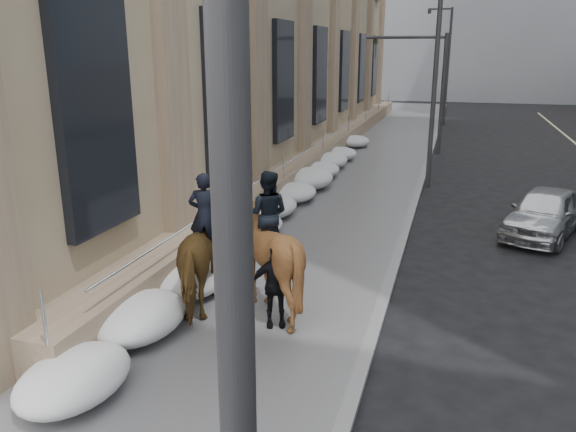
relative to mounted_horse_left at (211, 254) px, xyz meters
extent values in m
plane|color=black|center=(0.70, -1.51, -1.24)|extent=(140.00, 140.00, 0.00)
cube|color=#59595B|center=(0.70, 8.49, -1.18)|extent=(5.00, 80.00, 0.12)
cube|color=slate|center=(3.32, 8.49, -1.18)|extent=(0.24, 80.00, 0.12)
cube|color=#75614C|center=(-1.55, 18.49, -0.79)|extent=(1.10, 44.00, 0.90)
cylinder|color=silver|center=(-1.10, 18.49, 0.11)|extent=(0.06, 42.00, 0.06)
cube|color=black|center=(-2.00, 11.49, 2.76)|extent=(0.20, 2.20, 4.50)
cube|color=gray|center=(-5.30, 70.49, 8.76)|extent=(24.00, 12.00, 20.00)
cylinder|color=#2D2D30|center=(3.60, -7.51, 2.76)|extent=(0.18, 0.18, 8.00)
cylinder|color=#2D2D30|center=(3.60, 12.49, 2.76)|extent=(0.18, 0.18, 8.00)
cylinder|color=#2D2D30|center=(3.60, 32.49, 2.76)|extent=(0.18, 0.18, 8.00)
cube|color=#2D2D30|center=(2.80, 32.49, 6.66)|extent=(1.60, 0.15, 0.12)
cylinder|color=#2D2D30|center=(2.10, 32.49, 6.51)|extent=(0.24, 0.24, 0.30)
cylinder|color=#2D2D30|center=(3.70, 20.49, 1.76)|extent=(0.20, 0.20, 6.00)
cylinder|color=#2D2D30|center=(1.70, 20.49, 4.56)|extent=(4.00, 0.16, 0.16)
imported|color=black|center=(0.20, 20.49, 4.06)|extent=(0.18, 0.22, 1.10)
ellipsoid|color=silver|center=(-0.75, -1.51, -0.78)|extent=(1.50, 2.10, 0.68)
ellipsoid|color=silver|center=(-0.70, 2.49, -0.76)|extent=(1.60, 2.20, 0.72)
ellipsoid|color=silver|center=(-0.80, 6.49, -0.80)|extent=(1.40, 2.00, 0.64)
ellipsoid|color=silver|center=(-0.65, 10.49, -0.74)|extent=(1.70, 2.30, 0.76)
ellipsoid|color=silver|center=(-0.75, 14.49, -0.79)|extent=(1.50, 2.10, 0.66)
imported|color=#442F14|center=(0.00, -0.01, -0.05)|extent=(1.78, 2.73, 2.12)
imported|color=black|center=(0.00, 0.14, 0.74)|extent=(0.72, 0.57, 1.72)
imported|color=#4C2D15|center=(1.10, 0.19, 0.04)|extent=(2.04, 2.26, 2.32)
imported|color=black|center=(1.10, 0.34, 0.83)|extent=(0.89, 0.72, 1.72)
imported|color=black|center=(1.49, -0.47, -0.31)|extent=(1.02, 0.70, 1.60)
imported|color=#A5A8AC|center=(7.14, 7.24, -0.54)|extent=(3.00, 4.38, 1.38)
camera|label=1|loc=(4.50, -9.67, 3.90)|focal=35.00mm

